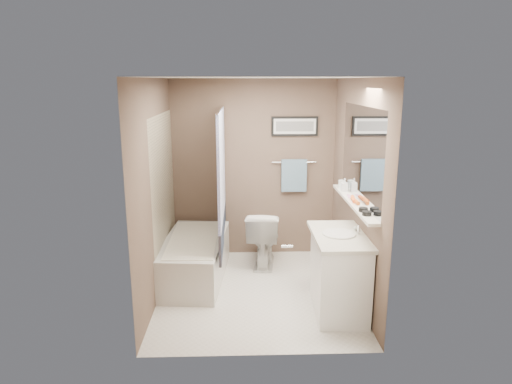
{
  "coord_description": "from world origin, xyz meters",
  "views": [
    {
      "loc": [
        -0.16,
        -4.83,
        2.37
      ],
      "look_at": [
        0.0,
        0.15,
        1.15
      ],
      "focal_mm": 32.0,
      "sensor_mm": 36.0,
      "label": 1
    }
  ],
  "objects_px": {
    "bathtub": "(194,259)",
    "candle_bowl_near": "(367,213)",
    "hair_brush_back": "(353,199)",
    "hair_brush_front": "(355,201)",
    "glass_jar": "(342,184)",
    "toilet": "(263,237)",
    "candle_bowl_far": "(363,210)",
    "soap_bottle": "(345,185)",
    "vanity": "(339,274)"
  },
  "relations": [
    {
      "from": "candle_bowl_near",
      "to": "hair_brush_back",
      "type": "xyz_separation_m",
      "value": [
        0.0,
        0.53,
        0.0
      ]
    },
    {
      "from": "candle_bowl_far",
      "to": "hair_brush_back",
      "type": "bearing_deg",
      "value": 90.0
    },
    {
      "from": "hair_brush_front",
      "to": "glass_jar",
      "type": "relative_size",
      "value": 2.2
    },
    {
      "from": "vanity",
      "to": "bathtub",
      "type": "bearing_deg",
      "value": 154.29
    },
    {
      "from": "candle_bowl_far",
      "to": "soap_bottle",
      "type": "distance_m",
      "value": 0.85
    },
    {
      "from": "hair_brush_back",
      "to": "glass_jar",
      "type": "bearing_deg",
      "value": 90.0
    },
    {
      "from": "bathtub",
      "to": "hair_brush_front",
      "type": "distance_m",
      "value": 2.09
    },
    {
      "from": "hair_brush_back",
      "to": "candle_bowl_far",
      "type": "bearing_deg",
      "value": -90.0
    },
    {
      "from": "vanity",
      "to": "candle_bowl_near",
      "type": "xyz_separation_m",
      "value": [
        0.19,
        -0.24,
        0.73
      ]
    },
    {
      "from": "toilet",
      "to": "candle_bowl_near",
      "type": "relative_size",
      "value": 8.25
    },
    {
      "from": "toilet",
      "to": "candle_bowl_far",
      "type": "height_order",
      "value": "candle_bowl_far"
    },
    {
      "from": "toilet",
      "to": "soap_bottle",
      "type": "distance_m",
      "value": 1.34
    },
    {
      "from": "bathtub",
      "to": "hair_brush_back",
      "type": "relative_size",
      "value": 6.82
    },
    {
      "from": "candle_bowl_far",
      "to": "hair_brush_front",
      "type": "bearing_deg",
      "value": 90.0
    },
    {
      "from": "vanity",
      "to": "glass_jar",
      "type": "bearing_deg",
      "value": 80.29
    },
    {
      "from": "candle_bowl_near",
      "to": "candle_bowl_far",
      "type": "distance_m",
      "value": 0.13
    },
    {
      "from": "vanity",
      "to": "candle_bowl_far",
      "type": "height_order",
      "value": "candle_bowl_far"
    },
    {
      "from": "soap_bottle",
      "to": "candle_bowl_near",
      "type": "bearing_deg",
      "value": -90.0
    },
    {
      "from": "vanity",
      "to": "soap_bottle",
      "type": "distance_m",
      "value": 1.09
    },
    {
      "from": "candle_bowl_near",
      "to": "hair_brush_back",
      "type": "height_order",
      "value": "hair_brush_back"
    },
    {
      "from": "toilet",
      "to": "soap_bottle",
      "type": "height_order",
      "value": "soap_bottle"
    },
    {
      "from": "bathtub",
      "to": "soap_bottle",
      "type": "relative_size",
      "value": 9.9
    },
    {
      "from": "candle_bowl_far",
      "to": "hair_brush_front",
      "type": "height_order",
      "value": "hair_brush_front"
    },
    {
      "from": "soap_bottle",
      "to": "glass_jar",
      "type": "bearing_deg",
      "value": 90.0
    },
    {
      "from": "vanity",
      "to": "candle_bowl_near",
      "type": "distance_m",
      "value": 0.8
    },
    {
      "from": "candle_bowl_near",
      "to": "vanity",
      "type": "bearing_deg",
      "value": 127.17
    },
    {
      "from": "toilet",
      "to": "candle_bowl_near",
      "type": "height_order",
      "value": "candle_bowl_near"
    },
    {
      "from": "toilet",
      "to": "hair_brush_back",
      "type": "height_order",
      "value": "hair_brush_back"
    },
    {
      "from": "bathtub",
      "to": "glass_jar",
      "type": "xyz_separation_m",
      "value": [
        1.79,
        0.03,
        0.92
      ]
    },
    {
      "from": "hair_brush_front",
      "to": "vanity",
      "type": "bearing_deg",
      "value": -131.04
    },
    {
      "from": "candle_bowl_near",
      "to": "hair_brush_front",
      "type": "bearing_deg",
      "value": 90.0
    },
    {
      "from": "vanity",
      "to": "hair_brush_back",
      "type": "relative_size",
      "value": 4.09
    },
    {
      "from": "candle_bowl_far",
      "to": "hair_brush_back",
      "type": "distance_m",
      "value": 0.41
    },
    {
      "from": "candle_bowl_far",
      "to": "hair_brush_back",
      "type": "relative_size",
      "value": 0.41
    },
    {
      "from": "candle_bowl_near",
      "to": "candle_bowl_far",
      "type": "xyz_separation_m",
      "value": [
        0.0,
        0.13,
        0.0
      ]
    },
    {
      "from": "vanity",
      "to": "candle_bowl_near",
      "type": "bearing_deg",
      "value": -50.62
    },
    {
      "from": "bathtub",
      "to": "toilet",
      "type": "relative_size",
      "value": 2.02
    },
    {
      "from": "hair_brush_back",
      "to": "soap_bottle",
      "type": "distance_m",
      "value": 0.44
    },
    {
      "from": "toilet",
      "to": "hair_brush_back",
      "type": "bearing_deg",
      "value": 140.47
    },
    {
      "from": "vanity",
      "to": "glass_jar",
      "type": "xyz_separation_m",
      "value": [
        0.19,
        0.88,
        0.77
      ]
    },
    {
      "from": "bathtub",
      "to": "hair_brush_front",
      "type": "relative_size",
      "value": 6.82
    },
    {
      "from": "candle_bowl_far",
      "to": "hair_brush_back",
      "type": "xyz_separation_m",
      "value": [
        0.0,
        0.41,
        0.0
      ]
    },
    {
      "from": "bathtub",
      "to": "candle_bowl_near",
      "type": "distance_m",
      "value": 2.27
    },
    {
      "from": "glass_jar",
      "to": "candle_bowl_near",
      "type": "bearing_deg",
      "value": -90.0
    },
    {
      "from": "bathtub",
      "to": "hair_brush_back",
      "type": "xyz_separation_m",
      "value": [
        1.79,
        -0.56,
        0.89
      ]
    },
    {
      "from": "candle_bowl_near",
      "to": "hair_brush_back",
      "type": "relative_size",
      "value": 0.41
    },
    {
      "from": "vanity",
      "to": "hair_brush_front",
      "type": "relative_size",
      "value": 4.09
    },
    {
      "from": "vanity",
      "to": "candle_bowl_far",
      "type": "xyz_separation_m",
      "value": [
        0.19,
        -0.12,
        0.73
      ]
    },
    {
      "from": "toilet",
      "to": "glass_jar",
      "type": "distance_m",
      "value": 1.27
    },
    {
      "from": "toilet",
      "to": "glass_jar",
      "type": "bearing_deg",
      "value": 164.5
    }
  ]
}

